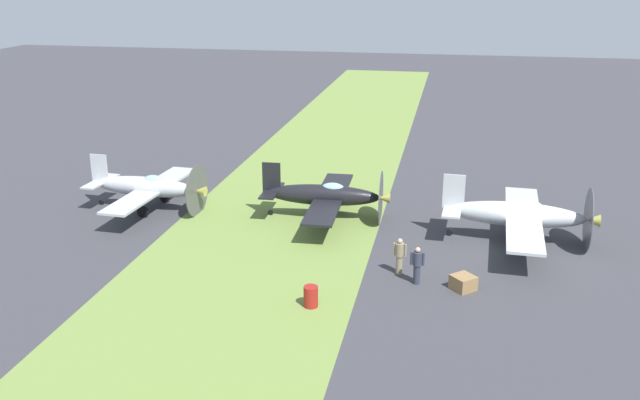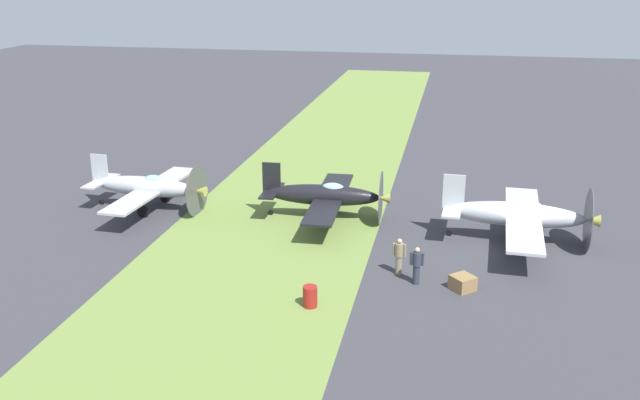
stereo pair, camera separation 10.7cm
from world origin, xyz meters
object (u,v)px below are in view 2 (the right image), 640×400
at_px(airplane_lead, 518,215).
at_px(airplane_wingman, 325,195).
at_px(airplane_trail, 148,187).
at_px(ground_crew_mechanic, 399,255).
at_px(fuel_drum, 310,297).
at_px(ground_crew_chief, 417,265).
at_px(supply_crate, 463,283).

xyz_separation_m(airplane_lead, airplane_wingman, (-1.50, -10.20, -0.11)).
height_order(airplane_lead, airplane_trail, airplane_lead).
bearing_deg(ground_crew_mechanic, fuel_drum, -123.50).
bearing_deg(ground_crew_mechanic, ground_crew_chief, -39.05).
distance_m(ground_crew_chief, fuel_drum, 5.15).
bearing_deg(airplane_lead, supply_crate, -20.45).
bearing_deg(airplane_trail, fuel_drum, 52.71).
distance_m(airplane_wingman, fuel_drum, 10.61).
distance_m(airplane_lead, airplane_wingman, 10.31).
bearing_deg(ground_crew_chief, ground_crew_mechanic, -45.59).
bearing_deg(ground_crew_mechanic, airplane_trail, 164.38).
bearing_deg(airplane_trail, airplane_lead, 90.53).
height_order(ground_crew_chief, fuel_drum, ground_crew_chief).
bearing_deg(airplane_wingman, supply_crate, 42.76).
bearing_deg(fuel_drum, ground_crew_chief, 126.21).
relative_size(airplane_wingman, fuel_drum, 9.96).
xyz_separation_m(airplane_wingman, fuel_drum, (10.49, 1.38, -0.89)).
bearing_deg(ground_crew_chief, airplane_lead, -128.07).
distance_m(airplane_wingman, ground_crew_mechanic, 8.09).
bearing_deg(fuel_drum, airplane_trail, -130.69).
bearing_deg(fuel_drum, airplane_lead, 135.53).
relative_size(airplane_lead, airplane_wingman, 1.08).
distance_m(airplane_wingman, airplane_trail, 10.28).
height_order(ground_crew_chief, ground_crew_mechanic, same).
xyz_separation_m(airplane_wingman, ground_crew_mechanic, (6.59, 4.67, -0.43)).
relative_size(airplane_wingman, ground_crew_chief, 5.18).
bearing_deg(supply_crate, airplane_lead, 156.61).
bearing_deg(airplane_trail, ground_crew_chief, 69.53).
distance_m(airplane_wingman, supply_crate, 10.80).
bearing_deg(fuel_drum, ground_crew_mechanic, 139.84).
height_order(airplane_lead, supply_crate, airplane_lead).
xyz_separation_m(ground_crew_chief, ground_crew_mechanic, (-0.87, -0.85, 0.00)).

